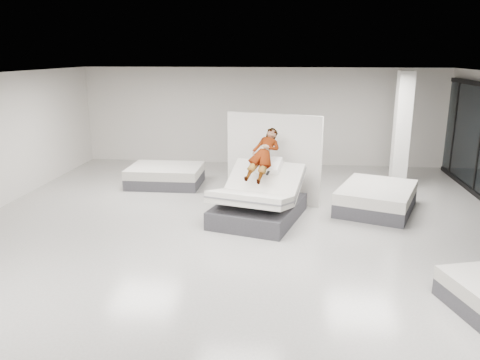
# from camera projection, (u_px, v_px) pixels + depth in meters

# --- Properties ---
(room) EXTENTS (14.00, 14.04, 3.20)m
(room) POSITION_uv_depth(u_px,v_px,m) (237.00, 164.00, 8.87)
(room) COLOR #B5B1AB
(room) RESTS_ON ground
(hero_bed) EXTENTS (2.21, 2.60, 1.31)m
(hero_bed) POSITION_uv_depth(u_px,v_px,m) (259.00, 201.00, 10.50)
(hero_bed) COLOR #3D3C42
(hero_bed) RESTS_ON floor
(person) EXTENTS (0.88, 1.39, 1.40)m
(person) POSITION_uv_depth(u_px,v_px,m) (264.00, 162.00, 10.56)
(person) COLOR slate
(person) RESTS_ON hero_bed
(remote) EXTENTS (0.09, 0.15, 0.08)m
(remote) POSITION_uv_depth(u_px,v_px,m) (268.00, 173.00, 10.21)
(remote) COLOR black
(remote) RESTS_ON person
(divider_panel) EXTENTS (2.36, 0.84, 2.22)m
(divider_panel) POSITION_uv_depth(u_px,v_px,m) (273.00, 158.00, 11.62)
(divider_panel) COLOR silver
(divider_panel) RESTS_ON floor
(flat_bed_right_far) EXTENTS (2.23, 2.54, 0.58)m
(flat_bed_right_far) POSITION_uv_depth(u_px,v_px,m) (376.00, 198.00, 11.17)
(flat_bed_right_far) COLOR #3D3C42
(flat_bed_right_far) RESTS_ON floor
(flat_bed_left_far) EXTENTS (2.02, 1.53, 0.55)m
(flat_bed_left_far) POSITION_uv_depth(u_px,v_px,m) (165.00, 176.00, 13.29)
(flat_bed_left_far) COLOR #3D3C42
(flat_bed_left_far) RESTS_ON floor
(column) EXTENTS (0.40, 0.40, 3.20)m
(column) POSITION_uv_depth(u_px,v_px,m) (402.00, 130.00, 12.76)
(column) COLOR white
(column) RESTS_ON floor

